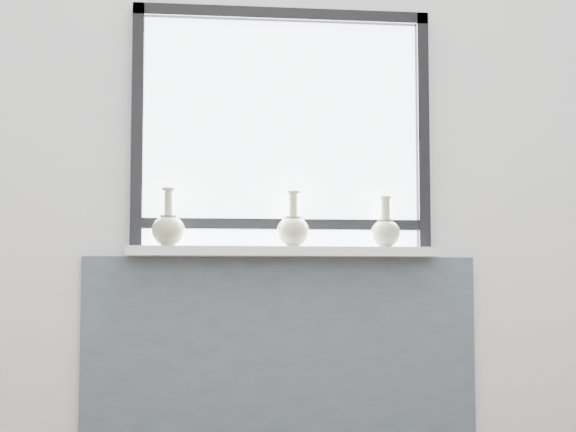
{
  "coord_description": "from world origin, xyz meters",
  "views": [
    {
      "loc": [
        -0.41,
        -2.02,
        0.74
      ],
      "look_at": [
        0.0,
        1.55,
        1.02
      ],
      "focal_mm": 55.0,
      "sensor_mm": 36.0,
      "label": 1
    }
  ],
  "objects": [
    {
      "name": "back_wall",
      "position": [
        0.0,
        1.81,
        1.3
      ],
      "size": [
        3.6,
        0.02,
        2.6
      ],
      "primitive_type": "cube",
      "color": "silver",
      "rests_on": "ground"
    },
    {
      "name": "vase_c",
      "position": [
        0.44,
        1.71,
        0.97
      ],
      "size": [
        0.13,
        0.13,
        0.22
      ],
      "rotation": [
        0.0,
        0.0,
        0.16
      ],
      "color": "#9FA983",
      "rests_on": "windowsill"
    },
    {
      "name": "window",
      "position": [
        0.0,
        1.77,
        1.44
      ],
      "size": [
        1.3,
        0.06,
        1.05
      ],
      "color": "black",
      "rests_on": "windowsill"
    },
    {
      "name": "vase_b",
      "position": [
        0.04,
        1.71,
        0.98
      ],
      "size": [
        0.14,
        0.14,
        0.24
      ],
      "rotation": [
        0.0,
        0.0,
        0.3
      ],
      "color": "#9FA983",
      "rests_on": "windowsill"
    },
    {
      "name": "vase_a",
      "position": [
        -0.49,
        1.68,
        0.98
      ],
      "size": [
        0.14,
        0.14,
        0.24
      ],
      "rotation": [
        0.0,
        0.0,
        -0.32
      ],
      "color": "#9FA983",
      "rests_on": "windowsill"
    },
    {
      "name": "windowsill",
      "position": [
        0.0,
        1.71,
        0.88
      ],
      "size": [
        1.32,
        0.18,
        0.04
      ],
      "primitive_type": "cube",
      "color": "silver",
      "rests_on": "apron_panel"
    },
    {
      "name": "apron_panel",
      "position": [
        0.0,
        1.78,
        0.43
      ],
      "size": [
        1.7,
        0.03,
        0.86
      ],
      "primitive_type": "cube",
      "color": "#4A5862",
      "rests_on": "ground"
    }
  ]
}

